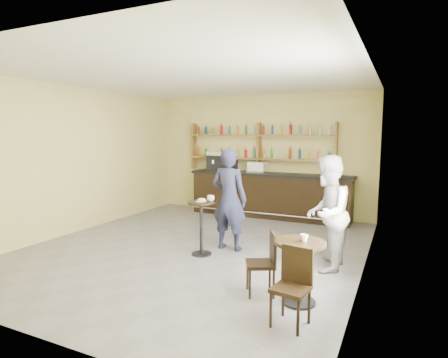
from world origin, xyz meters
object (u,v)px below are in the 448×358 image
at_px(espresso_machine, 222,161).
at_px(chair_south, 291,288).
at_px(pedestal_table, 201,228).
at_px(chair_west, 260,263).
at_px(man_main, 229,199).
at_px(bar_counter, 269,195).
at_px(cafe_table, 299,272).
at_px(pastry_case, 258,167).
at_px(patron_second, 327,213).

height_order(espresso_machine, chair_south, espresso_machine).
xyz_separation_m(pedestal_table, chair_west, (1.53, -1.11, -0.06)).
xyz_separation_m(espresso_machine, man_main, (1.57, -2.94, -0.46)).
bearing_deg(bar_counter, pedestal_table, -91.65).
height_order(pedestal_table, chair_west, pedestal_table).
bearing_deg(pedestal_table, cafe_table, -29.11).
relative_size(espresso_machine, pastry_case, 1.63).
bearing_deg(man_main, pastry_case, -77.53).
height_order(bar_counter, chair_south, bar_counter).
distance_m(cafe_table, chair_south, 0.60).
xyz_separation_m(man_main, cafe_table, (1.77, -1.68, -0.55)).
bearing_deg(espresso_machine, pedestal_table, -75.01).
relative_size(man_main, cafe_table, 2.32).
xyz_separation_m(bar_counter, espresso_machine, (-1.36, 0.00, 0.84)).
bearing_deg(patron_second, bar_counter, -147.63).
xyz_separation_m(cafe_table, chair_west, (-0.55, 0.05, 0.02)).
xyz_separation_m(chair_west, chair_south, (0.60, -0.65, 0.01)).
height_order(espresso_machine, chair_west, espresso_machine).
height_order(bar_counter, cafe_table, bar_counter).
distance_m(pastry_case, cafe_table, 5.24).
xyz_separation_m(bar_counter, pedestal_table, (-0.10, -3.47, -0.09)).
relative_size(cafe_table, chair_west, 0.96).
xyz_separation_m(cafe_table, chair_south, (0.05, -0.60, 0.03)).
bearing_deg(pedestal_table, patron_second, 6.24).
distance_m(bar_counter, chair_south, 5.61).
distance_m(pedestal_table, chair_west, 1.89).
height_order(man_main, patron_second, man_main).
bearing_deg(espresso_machine, chair_south, -62.02).
distance_m(bar_counter, patron_second, 3.85).
bearing_deg(espresso_machine, man_main, -66.98).
relative_size(espresso_machine, cafe_table, 0.90).
relative_size(man_main, chair_west, 2.22).
bearing_deg(bar_counter, pastry_case, 180.00).
bearing_deg(espresso_machine, chair_west, -63.62).
relative_size(pedestal_table, cafe_table, 1.18).
xyz_separation_m(pastry_case, man_main, (0.54, -2.94, -0.33)).
relative_size(bar_counter, chair_south, 4.78).
height_order(espresso_machine, pastry_case, espresso_machine).
height_order(man_main, chair_west, man_main).
bearing_deg(man_main, cafe_table, 138.64).
bearing_deg(espresso_machine, bar_counter, -5.00).
bearing_deg(chair_west, patron_second, 127.05).
relative_size(espresso_machine, patron_second, 0.40).
bearing_deg(espresso_machine, cafe_table, -59.16).
distance_m(pastry_case, man_main, 3.01).
bearing_deg(cafe_table, bar_counter, 113.16).
distance_m(pastry_case, chair_west, 4.98).
bearing_deg(chair_south, bar_counter, 119.38).
xyz_separation_m(bar_counter, man_main, (0.21, -2.94, 0.39)).
height_order(pedestal_table, cafe_table, pedestal_table).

